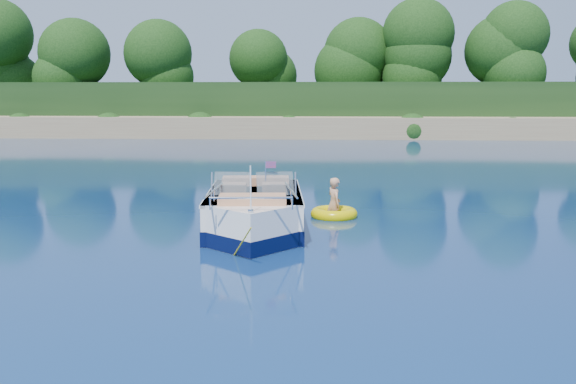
{
  "coord_description": "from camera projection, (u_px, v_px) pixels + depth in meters",
  "views": [
    {
      "loc": [
        2.51,
        -10.25,
        3.1
      ],
      "look_at": [
        1.61,
        4.45,
        0.85
      ],
      "focal_mm": 40.0,
      "sensor_mm": 36.0,
      "label": 1
    }
  ],
  "objects": [
    {
      "name": "treeline",
      "position": [
        297.0,
        63.0,
        50.37
      ],
      "size": [
        150.0,
        7.12,
        8.19
      ],
      "color": "black",
      "rests_on": "ground"
    },
    {
      "name": "boy",
      "position": [
        333.0,
        217.0,
        16.35
      ],
      "size": [
        0.62,
        0.83,
        1.48
      ],
      "primitive_type": "imported",
      "rotation": [
        0.0,
        -0.17,
        1.99
      ],
      "color": "tan",
      "rests_on": "ground"
    },
    {
      "name": "tow_tube",
      "position": [
        334.0,
        214.0,
        16.34
      ],
      "size": [
        1.59,
        1.59,
        0.32
      ],
      "rotation": [
        0.0,
        0.0,
        -0.43
      ],
      "color": "#E4CC00",
      "rests_on": "ground"
    },
    {
      "name": "motorboat",
      "position": [
        254.0,
        215.0,
        14.59
      ],
      "size": [
        2.48,
        6.0,
        2.0
      ],
      "rotation": [
        0.0,
        0.0,
        0.09
      ],
      "color": "white",
      "rests_on": "ground"
    },
    {
      "name": "shoreline",
      "position": [
        306.0,
        113.0,
        73.51
      ],
      "size": [
        170.0,
        59.0,
        6.0
      ],
      "color": "#8C7151",
      "rests_on": "ground"
    },
    {
      "name": "ground",
      "position": [
        176.0,
        281.0,
        10.74
      ],
      "size": [
        160.0,
        160.0,
        0.0
      ],
      "primitive_type": "plane",
      "color": "#0B1D4E",
      "rests_on": "ground"
    }
  ]
}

